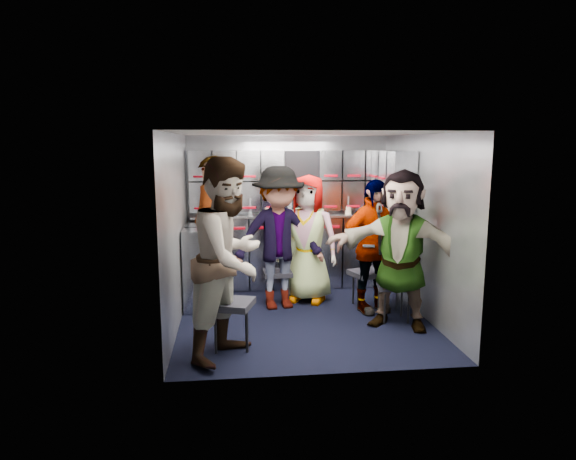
{
  "coord_description": "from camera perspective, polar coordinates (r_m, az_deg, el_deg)",
  "views": [
    {
      "loc": [
        -0.81,
        -5.65,
        2.0
      ],
      "look_at": [
        -0.13,
        0.35,
        0.97
      ],
      "focal_mm": 32.0,
      "sensor_mm": 36.0,
      "label": 1
    }
  ],
  "objects": [
    {
      "name": "attendant_arc_e",
      "position": [
        5.67,
        12.42,
        -2.13
      ],
      "size": [
        1.65,
        1.22,
        1.73
      ],
      "primitive_type": "imported",
      "rotation": [
        0.0,
        0.0,
        -0.5
      ],
      "color": "black",
      "rests_on": "ground"
    },
    {
      "name": "cart_bank_left",
      "position": [
        6.4,
        -9.69,
        -4.07
      ],
      "size": [
        0.38,
        0.76,
        0.99
      ],
      "primitive_type": "cube",
      "color": "#9195A0",
      "rests_on": "ground"
    },
    {
      "name": "wall_left",
      "position": [
        5.76,
        -12.24,
        -0.04
      ],
      "size": [
        0.04,
        3.0,
        2.1
      ],
      "primitive_type": "cube",
      "color": "gray",
      "rests_on": "ground"
    },
    {
      "name": "jump_seat_mid_left",
      "position": [
        6.47,
        -1.17,
        -4.98
      ],
      "size": [
        0.36,
        0.34,
        0.41
      ],
      "rotation": [
        0.0,
        0.0,
        0.04
      ],
      "color": "black",
      "rests_on": "ground"
    },
    {
      "name": "red_latch_strip",
      "position": [
        6.88,
        0.4,
        0.3
      ],
      "size": [
        2.6,
        0.02,
        0.03
      ],
      "primitive_type": "cube",
      "color": "#A00211",
      "rests_on": "cart_bank_back"
    },
    {
      "name": "attendant_arc_b",
      "position": [
        6.18,
        -1.04,
        -0.91
      ],
      "size": [
        1.21,
        0.81,
        1.73
      ],
      "primitive_type": "imported",
      "rotation": [
        0.0,
        0.0,
        0.16
      ],
      "color": "black",
      "rests_on": "ground"
    },
    {
      "name": "ceiling",
      "position": [
        5.71,
        1.74,
        10.67
      ],
      "size": [
        2.8,
        3.0,
        0.02
      ],
      "primitive_type": "cube",
      "color": "silver",
      "rests_on": "wall_back"
    },
    {
      "name": "attendant_standing",
      "position": [
        6.64,
        -8.43,
        0.19
      ],
      "size": [
        0.77,
        0.8,
        1.84
      ],
      "primitive_type": "imported",
      "rotation": [
        0.0,
        0.0,
        -0.88
      ],
      "color": "black",
      "rests_on": "ground"
    },
    {
      "name": "wall_back",
      "position": [
        7.26,
        0.01,
        2.15
      ],
      "size": [
        2.8,
        0.04,
        2.1
      ],
      "primitive_type": "cube",
      "color": "gray",
      "rests_on": "ground"
    },
    {
      "name": "cart_bank_back",
      "position": [
        7.15,
        0.2,
        -2.49
      ],
      "size": [
        2.68,
        0.38,
        0.99
      ],
      "primitive_type": "cube",
      "color": "#9195A0",
      "rests_on": "ground"
    },
    {
      "name": "attendant_arc_d",
      "position": [
        6.13,
        9.32,
        -1.81
      ],
      "size": [
        1.0,
        0.64,
        1.59
      ],
      "primitive_type": "imported",
      "rotation": [
        0.0,
        0.0,
        0.29
      ],
      "color": "black",
      "rests_on": "ground"
    },
    {
      "name": "attendant_arc_c",
      "position": [
        6.48,
        2.22,
        -0.97
      ],
      "size": [
        0.93,
        0.79,
        1.61
      ],
      "primitive_type": "imported",
      "rotation": [
        0.0,
        0.0,
        -0.43
      ],
      "color": "black",
      "rests_on": "ground"
    },
    {
      "name": "bottle_mid",
      "position": [
        6.99,
        0.22,
        2.72
      ],
      "size": [
        0.06,
        0.06,
        0.25
      ],
      "primitive_type": "cylinder",
      "color": "white",
      "rests_on": "counter"
    },
    {
      "name": "locker_bank_back",
      "position": [
        7.07,
        0.15,
        5.53
      ],
      "size": [
        2.68,
        0.28,
        0.82
      ],
      "primitive_type": "cube",
      "color": "#9195A0",
      "rests_on": "wall_back"
    },
    {
      "name": "right_cabinet",
      "position": [
        6.75,
        11.51,
        -3.37
      ],
      "size": [
        0.28,
        1.2,
        1.0
      ],
      "primitive_type": "cube",
      "color": "#9195A0",
      "rests_on": "ground"
    },
    {
      "name": "cup_right",
      "position": [
        7.13,
        6.71,
        2.21
      ],
      "size": [
        0.08,
        0.08,
        0.11
      ],
      "primitive_type": "cylinder",
      "color": "tan",
      "rests_on": "counter"
    },
    {
      "name": "locker_bank_right",
      "position": [
        6.7,
        11.53,
        5.1
      ],
      "size": [
        0.28,
        1.0,
        0.82
      ],
      "primitive_type": "cube",
      "color": "#9195A0",
      "rests_on": "wall_right"
    },
    {
      "name": "coffee_niche",
      "position": [
        7.15,
        1.54,
        5.41
      ],
      "size": [
        0.46,
        0.16,
        0.84
      ],
      "primitive_type": null,
      "color": "black",
      "rests_on": "wall_back"
    },
    {
      "name": "jump_seat_mid_right",
      "position": [
        6.39,
        8.79,
        -4.96
      ],
      "size": [
        0.48,
        0.47,
        0.45
      ],
      "rotation": [
        0.0,
        0.0,
        0.33
      ],
      "color": "black",
      "rests_on": "ground"
    },
    {
      "name": "bottle_left",
      "position": [
        6.95,
        -4.24,
        2.59
      ],
      "size": [
        0.07,
        0.07,
        0.23
      ],
      "primitive_type": "cylinder",
      "color": "white",
      "rests_on": "counter"
    },
    {
      "name": "floor",
      "position": [
        6.05,
        1.63,
        -9.64
      ],
      "size": [
        3.0,
        3.0,
        0.0
      ],
      "primitive_type": "plane",
      "color": "black",
      "rests_on": "ground"
    },
    {
      "name": "jump_seat_near_left",
      "position": [
        5.08,
        -6.37,
        -8.42
      ],
      "size": [
        0.51,
        0.49,
        0.48
      ],
      "rotation": [
        0.0,
        0.0,
        -0.32
      ],
      "color": "black",
      "rests_on": "ground"
    },
    {
      "name": "jump_seat_near_right",
      "position": [
        5.95,
        11.7,
        -6.25
      ],
      "size": [
        0.43,
        0.42,
        0.44
      ],
      "rotation": [
        0.0,
        0.0,
        -0.19
      ],
      "color": "black",
      "rests_on": "ground"
    },
    {
      "name": "cup_left",
      "position": [
        6.96,
        -2.29,
        2.09
      ],
      "size": [
        0.09,
        0.09,
        0.11
      ],
      "primitive_type": "cylinder",
      "color": "tan",
      "rests_on": "counter"
    },
    {
      "name": "attendant_arc_a",
      "position": [
        4.77,
        -6.47,
        -3.23
      ],
      "size": [
        1.09,
        1.15,
        1.88
      ],
      "primitive_type": "imported",
      "rotation": [
        0.0,
        0.0,
        1.0
      ],
      "color": "black",
      "rests_on": "ground"
    },
    {
      "name": "wall_right",
      "position": [
        6.14,
        14.73,
        0.45
      ],
      "size": [
        0.04,
        3.0,
        2.1
      ],
      "primitive_type": "cube",
      "color": "gray",
      "rests_on": "ground"
    },
    {
      "name": "counter",
      "position": [
        7.06,
        0.21,
        1.64
      ],
      "size": [
        2.68,
        0.42,
        0.03
      ],
      "primitive_type": "cube",
      "color": "#B7BABF",
      "rests_on": "cart_bank_back"
    },
    {
      "name": "bottle_right",
      "position": [
        7.13,
        6.65,
        2.78
      ],
      "size": [
        0.06,
        0.06,
        0.25
      ],
      "primitive_type": "cylinder",
      "color": "white",
      "rests_on": "counter"
    },
    {
      "name": "jump_seat_center",
      "position": [
        6.74,
        1.96,
        -4.34
      ],
      "size": [
        0.39,
        0.38,
        0.42
      ],
      "rotation": [
        0.0,
        0.0,
        -0.13
      ],
      "color": "black",
      "rests_on": "ground"
    }
  ]
}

